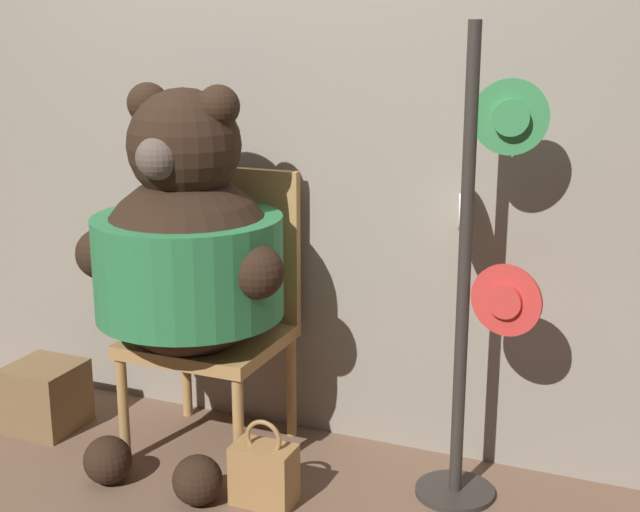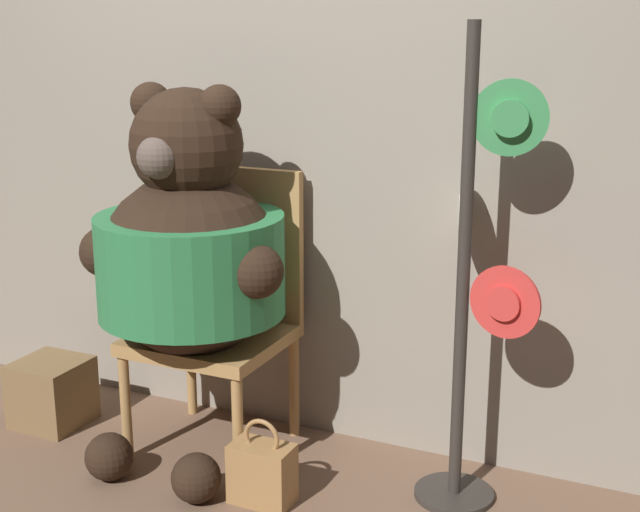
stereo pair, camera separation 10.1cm
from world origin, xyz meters
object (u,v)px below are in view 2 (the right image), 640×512
at_px(hat_display_rack, 476,282).
at_px(chair, 223,304).
at_px(handbag_on_ground, 262,472).
at_px(teddy_bear, 189,253).

bearing_deg(hat_display_rack, chair, 177.20).
xyz_separation_m(chair, hat_display_rack, (1.00, -0.05, 0.23)).
xyz_separation_m(chair, handbag_on_ground, (0.37, -0.39, -0.45)).
xyz_separation_m(teddy_bear, handbag_on_ground, (0.40, -0.20, -0.69)).
height_order(teddy_bear, hat_display_rack, hat_display_rack).
bearing_deg(chair, teddy_bear, -97.63).
height_order(chair, teddy_bear, teddy_bear).
relative_size(chair, handbag_on_ground, 3.44).
bearing_deg(handbag_on_ground, hat_display_rack, 28.18).
height_order(hat_display_rack, handbag_on_ground, hat_display_rack).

